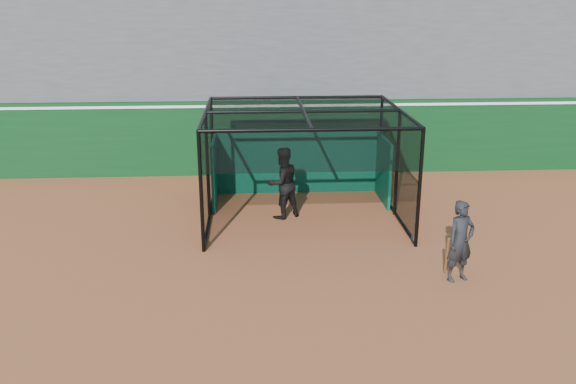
{
  "coord_description": "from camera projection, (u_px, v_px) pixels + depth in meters",
  "views": [
    {
      "loc": [
        -0.27,
        -11.61,
        5.82
      ],
      "look_at": [
        0.54,
        2.0,
        1.4
      ],
      "focal_mm": 38.0,
      "sensor_mm": 36.0,
      "label": 1
    }
  ],
  "objects": [
    {
      "name": "batter",
      "position": [
        282.0,
        183.0,
        16.45
      ],
      "size": [
        1.2,
        1.12,
        1.97
      ],
      "primitive_type": "imported",
      "rotation": [
        0.0,
        0.0,
        3.66
      ],
      "color": "black",
      "rests_on": "ground"
    },
    {
      "name": "batting_cage",
      "position": [
        303.0,
        165.0,
        16.39
      ],
      "size": [
        5.21,
        4.65,
        2.92
      ],
      "color": "black",
      "rests_on": "ground"
    },
    {
      "name": "outfield_wall",
      "position": [
        260.0,
        136.0,
        20.51
      ],
      "size": [
        50.0,
        0.5,
        2.5
      ],
      "color": "#093514",
      "rests_on": "ground"
    },
    {
      "name": "grandstand",
      "position": [
        258.0,
        32.0,
        23.11
      ],
      "size": [
        50.0,
        7.85,
        8.95
      ],
      "color": "#4C4C4F",
      "rests_on": "ground"
    },
    {
      "name": "ground",
      "position": [
        268.0,
        285.0,
        12.84
      ],
      "size": [
        120.0,
        120.0,
        0.0
      ],
      "primitive_type": "plane",
      "color": "brown",
      "rests_on": "ground"
    },
    {
      "name": "on_deck_player",
      "position": [
        461.0,
        241.0,
        12.8
      ],
      "size": [
        0.76,
        0.63,
        1.77
      ],
      "color": "black",
      "rests_on": "ground"
    }
  ]
}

